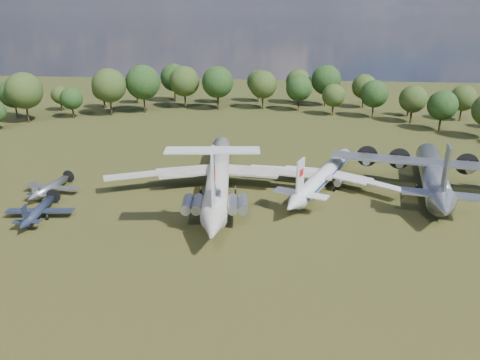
# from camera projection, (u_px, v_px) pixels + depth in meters

# --- Properties ---
(ground) EXTENTS (300.00, 300.00, 0.00)m
(ground) POSITION_uv_depth(u_px,v_px,m) (209.00, 196.00, 83.14)
(ground) COLOR #243712
(ground) RESTS_ON ground
(il62_airliner) EXTENTS (47.04, 57.82, 5.24)m
(il62_airliner) POSITION_uv_depth(u_px,v_px,m) (218.00, 178.00, 84.20)
(il62_airliner) COLOR #BCBCB7
(il62_airliner) RESTS_ON ground
(tu104_jet) EXTENTS (41.20, 46.92, 3.91)m
(tu104_jet) POSITION_uv_depth(u_px,v_px,m) (324.00, 178.00, 86.44)
(tu104_jet) COLOR silver
(tu104_jet) RESTS_ON ground
(an12_transport) EXTENTS (43.11, 46.56, 5.36)m
(an12_transport) POSITION_uv_depth(u_px,v_px,m) (433.00, 178.00, 84.35)
(an12_transport) COLOR #97999E
(an12_transport) RESTS_ON ground
(small_prop_west) EXTENTS (12.05, 15.40, 2.10)m
(small_prop_west) POSITION_uv_depth(u_px,v_px,m) (39.00, 213.00, 73.62)
(small_prop_west) COLOR black
(small_prop_west) RESTS_ON ground
(small_prop_northwest) EXTENTS (11.22, 14.53, 2.01)m
(small_prop_northwest) POSITION_uv_depth(u_px,v_px,m) (51.00, 189.00, 83.64)
(small_prop_northwest) COLOR gray
(small_prop_northwest) RESTS_ON ground
(person_on_il62) EXTENTS (0.69, 0.55, 1.65)m
(person_on_il62) POSITION_uv_depth(u_px,v_px,m) (215.00, 190.00, 69.25)
(person_on_il62) COLOR #8A6246
(person_on_il62) RESTS_ON il62_airliner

